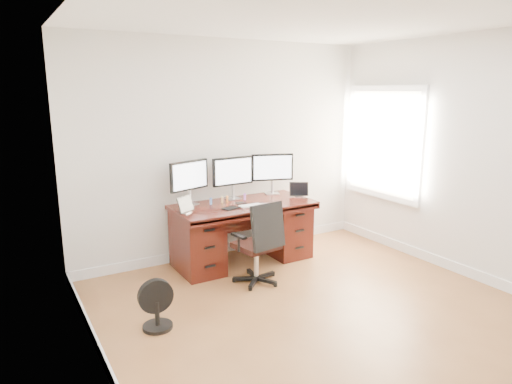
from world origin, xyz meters
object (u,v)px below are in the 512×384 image
floor_fan (157,305)px  desk (242,230)px  monitor_center (233,173)px  keyboard (251,205)px  office_chair (259,257)px

floor_fan → desk: bearing=39.7°
monitor_center → keyboard: monitor_center is taller
office_chair → floor_fan: office_chair is taller
office_chair → monitor_center: monitor_center is taller
monitor_center → office_chair: bearing=-101.9°
desk → office_chair: office_chair is taller
office_chair → monitor_center: size_ratio=1.69×
desk → office_chair: size_ratio=1.82×
floor_fan → monitor_center: (1.44, 1.29, 0.86)m
desk → keyboard: (0.01, -0.19, 0.36)m
office_chair → keyboard: (0.17, 0.48, 0.45)m
desk → monitor_center: monitor_center is taller
desk → office_chair: 0.69m
floor_fan → keyboard: bearing=34.3°
desk → monitor_center: bearing=90.0°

